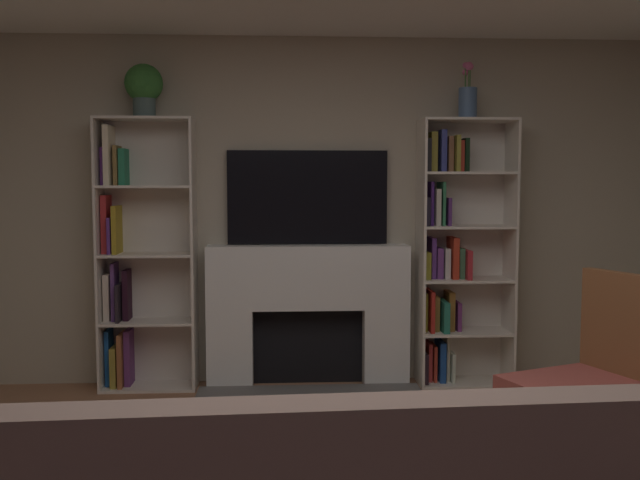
{
  "coord_description": "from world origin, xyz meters",
  "views": [
    {
      "loc": [
        -0.2,
        -2.45,
        1.47
      ],
      "look_at": [
        0.0,
        1.08,
        1.18
      ],
      "focal_mm": 39.62,
      "sensor_mm": 36.0,
      "label": 1
    }
  ],
  "objects_px": {
    "bookshelf_right": "(454,254)",
    "potted_plant": "(144,87)",
    "armchair": "(604,379)",
    "tv": "(307,197)",
    "vase_with_flowers": "(468,99)",
    "bookshelf_left": "(137,259)",
    "fireplace": "(308,311)"
  },
  "relations": [
    {
      "from": "bookshelf_right",
      "to": "potted_plant",
      "type": "distance_m",
      "value": 2.49
    },
    {
      "from": "armchair",
      "to": "tv",
      "type": "bearing_deg",
      "value": 126.67
    },
    {
      "from": "tv",
      "to": "vase_with_flowers",
      "type": "xyz_separation_m",
      "value": [
        1.14,
        -0.12,
        0.7
      ]
    },
    {
      "from": "potted_plant",
      "to": "vase_with_flowers",
      "type": "relative_size",
      "value": 0.92
    },
    {
      "from": "bookshelf_left",
      "to": "armchair",
      "type": "distance_m",
      "value": 3.17
    },
    {
      "from": "potted_plant",
      "to": "vase_with_flowers",
      "type": "height_order",
      "value": "vase_with_flowers"
    },
    {
      "from": "armchair",
      "to": "vase_with_flowers",
      "type": "bearing_deg",
      "value": 97.82
    },
    {
      "from": "tv",
      "to": "bookshelf_left",
      "type": "xyz_separation_m",
      "value": [
        -1.22,
        -0.07,
        -0.44
      ]
    },
    {
      "from": "tv",
      "to": "potted_plant",
      "type": "xyz_separation_m",
      "value": [
        -1.14,
        -0.12,
        0.77
      ]
    },
    {
      "from": "potted_plant",
      "to": "armchair",
      "type": "distance_m",
      "value": 3.45
    },
    {
      "from": "tv",
      "to": "bookshelf_left",
      "type": "bearing_deg",
      "value": -176.78
    },
    {
      "from": "bookshelf_left",
      "to": "bookshelf_right",
      "type": "xyz_separation_m",
      "value": [
        2.28,
        -0.02,
        0.03
      ]
    },
    {
      "from": "fireplace",
      "to": "armchair",
      "type": "bearing_deg",
      "value": -51.92
    },
    {
      "from": "vase_with_flowers",
      "to": "tv",
      "type": "bearing_deg",
      "value": 173.98
    },
    {
      "from": "vase_with_flowers",
      "to": "potted_plant",
      "type": "bearing_deg",
      "value": -179.99
    },
    {
      "from": "bookshelf_left",
      "to": "bookshelf_right",
      "type": "distance_m",
      "value": 2.28
    },
    {
      "from": "fireplace",
      "to": "bookshelf_left",
      "type": "relative_size",
      "value": 0.81
    },
    {
      "from": "bookshelf_right",
      "to": "vase_with_flowers",
      "type": "bearing_deg",
      "value": -24.2
    },
    {
      "from": "fireplace",
      "to": "bookshelf_right",
      "type": "height_order",
      "value": "bookshelf_right"
    },
    {
      "from": "bookshelf_right",
      "to": "vase_with_flowers",
      "type": "relative_size",
      "value": 4.8
    },
    {
      "from": "fireplace",
      "to": "vase_with_flowers",
      "type": "bearing_deg",
      "value": -1.42
    },
    {
      "from": "vase_with_flowers",
      "to": "armchair",
      "type": "bearing_deg",
      "value": -82.18
    },
    {
      "from": "tv",
      "to": "bookshelf_left",
      "type": "distance_m",
      "value": 1.29
    },
    {
      "from": "bookshelf_left",
      "to": "potted_plant",
      "type": "distance_m",
      "value": 1.21
    },
    {
      "from": "armchair",
      "to": "bookshelf_left",
      "type": "bearing_deg",
      "value": 145.56
    },
    {
      "from": "fireplace",
      "to": "potted_plant",
      "type": "relative_size",
      "value": 4.23
    },
    {
      "from": "tv",
      "to": "vase_with_flowers",
      "type": "distance_m",
      "value": 1.34
    },
    {
      "from": "fireplace",
      "to": "bookshelf_right",
      "type": "relative_size",
      "value": 0.81
    },
    {
      "from": "bookshelf_right",
      "to": "vase_with_flowers",
      "type": "distance_m",
      "value": 1.11
    },
    {
      "from": "vase_with_flowers",
      "to": "bookshelf_left",
      "type": "bearing_deg",
      "value": 178.75
    },
    {
      "from": "bookshelf_left",
      "to": "armchair",
      "type": "relative_size",
      "value": 1.89
    },
    {
      "from": "tv",
      "to": "bookshelf_right",
      "type": "distance_m",
      "value": 1.14
    }
  ]
}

